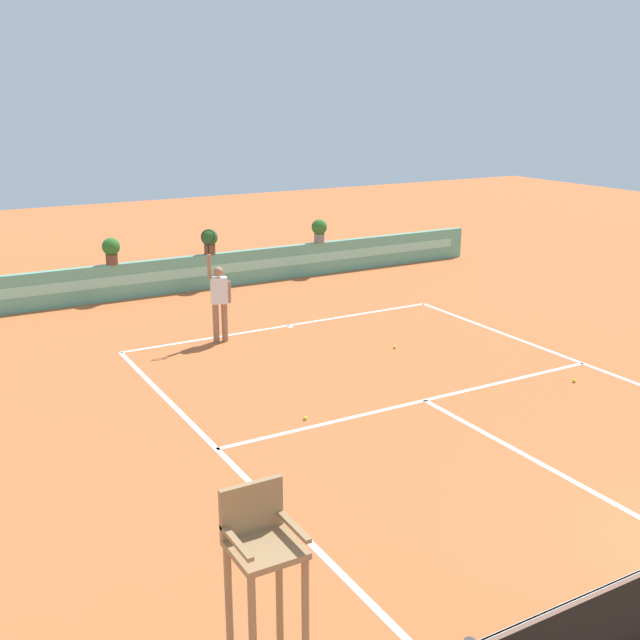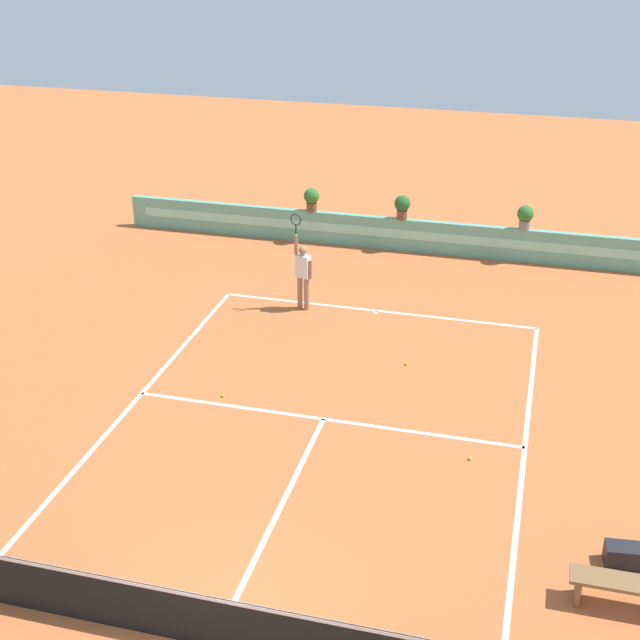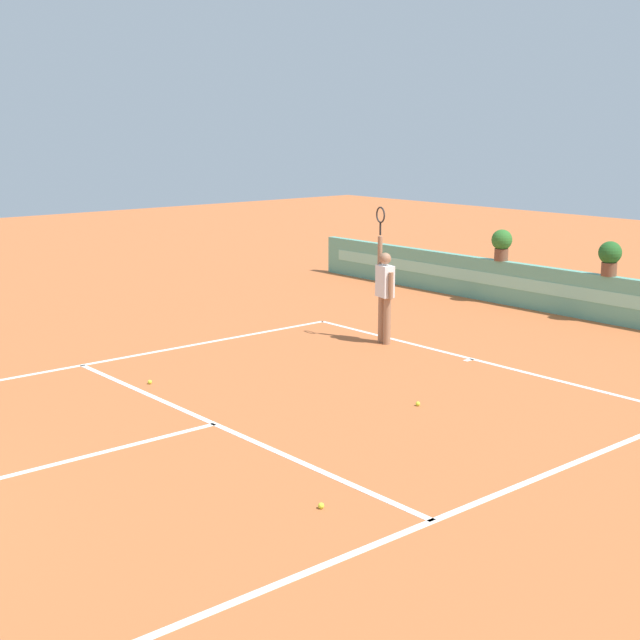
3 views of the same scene
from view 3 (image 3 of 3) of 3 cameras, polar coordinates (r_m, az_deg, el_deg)
ground_plane at (r=12.48m, az=-8.24°, el=-6.94°), size 60.00×60.00×0.00m
court_lines at (r=12.85m, az=-5.52°, el=-6.28°), size 8.32×11.94×0.01m
back_wall_barrier at (r=19.71m, az=18.16°, el=1.19°), size 18.00×0.21×1.00m
tennis_player at (r=17.01m, az=4.12°, el=1.98°), size 0.61×0.30×2.58m
tennis_ball_near_baseline at (r=9.96m, az=0.07°, el=-11.70°), size 0.07×0.07×0.07m
tennis_ball_mid_court at (r=14.74m, az=-10.75°, el=-3.88°), size 0.07×0.07×0.07m
tennis_ball_by_sideline at (r=13.45m, az=6.23°, el=-5.30°), size 0.07×0.07×0.07m
potted_plant_left at (r=21.26m, az=11.46°, el=4.82°), size 0.48×0.48×0.72m
potted_plant_centre at (r=19.66m, az=17.91°, el=3.88°), size 0.48×0.48×0.72m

